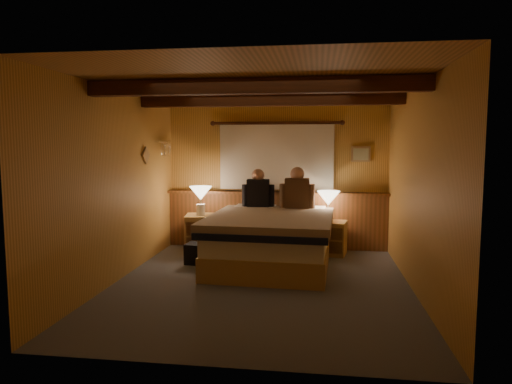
% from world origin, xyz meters
% --- Properties ---
extents(floor, '(4.20, 4.20, 0.00)m').
position_xyz_m(floor, '(0.00, 0.00, 0.00)').
color(floor, '#575B67').
rests_on(floor, ground).
extents(ceiling, '(4.20, 4.20, 0.00)m').
position_xyz_m(ceiling, '(0.00, 0.00, 2.40)').
color(ceiling, tan).
rests_on(ceiling, wall_back).
extents(wall_back, '(3.60, 0.00, 3.60)m').
position_xyz_m(wall_back, '(0.00, 2.10, 1.20)').
color(wall_back, '#DEA54F').
rests_on(wall_back, floor).
extents(wall_left, '(0.00, 4.20, 4.20)m').
position_xyz_m(wall_left, '(-1.80, 0.00, 1.20)').
color(wall_left, '#DEA54F').
rests_on(wall_left, floor).
extents(wall_right, '(0.00, 4.20, 4.20)m').
position_xyz_m(wall_right, '(1.80, 0.00, 1.20)').
color(wall_right, '#DEA54F').
rests_on(wall_right, floor).
extents(wall_front, '(3.60, 0.00, 3.60)m').
position_xyz_m(wall_front, '(0.00, -2.10, 1.20)').
color(wall_front, '#DEA54F').
rests_on(wall_front, floor).
extents(wainscot, '(3.60, 0.23, 0.94)m').
position_xyz_m(wainscot, '(0.00, 2.04, 0.49)').
color(wainscot, brown).
rests_on(wainscot, wall_back).
extents(curtain_window, '(2.18, 0.09, 1.11)m').
position_xyz_m(curtain_window, '(0.00, 2.03, 1.52)').
color(curtain_window, '#492112').
rests_on(curtain_window, wall_back).
extents(ceiling_beams, '(3.60, 1.65, 0.16)m').
position_xyz_m(ceiling_beams, '(0.00, 0.15, 2.31)').
color(ceiling_beams, '#492112').
rests_on(ceiling_beams, ceiling).
extents(coat_rail, '(0.05, 0.55, 0.24)m').
position_xyz_m(coat_rail, '(-1.72, 1.58, 1.67)').
color(coat_rail, white).
rests_on(coat_rail, wall_left).
extents(framed_print, '(0.30, 0.04, 0.25)m').
position_xyz_m(framed_print, '(1.35, 2.08, 1.55)').
color(framed_print, '#A98454').
rests_on(framed_print, wall_back).
extents(bed, '(1.77, 2.23, 0.73)m').
position_xyz_m(bed, '(0.04, 0.91, 0.38)').
color(bed, '#B4854D').
rests_on(bed, floor).
extents(nightstand_left, '(0.62, 0.57, 0.60)m').
position_xyz_m(nightstand_left, '(-1.12, 1.56, 0.30)').
color(nightstand_left, '#B4854D').
rests_on(nightstand_left, floor).
extents(nightstand_right, '(0.54, 0.50, 0.52)m').
position_xyz_m(nightstand_right, '(0.88, 1.68, 0.26)').
color(nightstand_right, '#B4854D').
rests_on(nightstand_right, floor).
extents(lamp_left, '(0.35, 0.35, 0.46)m').
position_xyz_m(lamp_left, '(-1.14, 1.52, 0.92)').
color(lamp_left, silver).
rests_on(lamp_left, nightstand_left).
extents(lamp_right, '(0.36, 0.36, 0.47)m').
position_xyz_m(lamp_right, '(0.84, 1.73, 0.85)').
color(lamp_right, silver).
rests_on(lamp_right, nightstand_right).
extents(person_left, '(0.51, 0.22, 0.62)m').
position_xyz_m(person_left, '(-0.25, 1.69, 0.97)').
color(person_left, black).
rests_on(person_left, bed).
extents(person_right, '(0.54, 0.22, 0.66)m').
position_xyz_m(person_right, '(0.36, 1.60, 0.99)').
color(person_right, '#4D321F').
rests_on(person_right, bed).
extents(duffel_bag, '(0.51, 0.33, 0.35)m').
position_xyz_m(duffel_bag, '(-0.94, 0.87, 0.15)').
color(duffel_bag, black).
rests_on(duffel_bag, floor).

